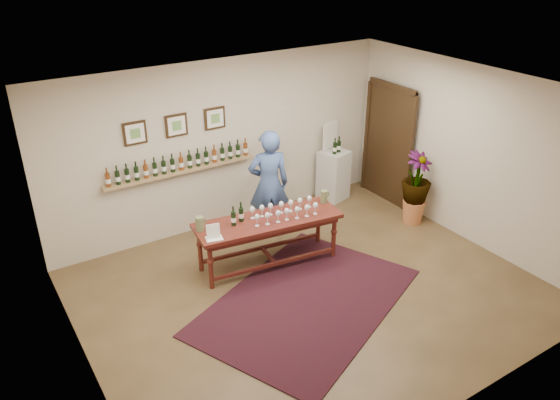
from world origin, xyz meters
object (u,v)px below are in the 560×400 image
tasting_table (268,226)px  potted_plant (416,188)px  display_pedestal (333,175)px  person (269,184)px

tasting_table → potted_plant: bearing=3.1°
potted_plant → display_pedestal: bearing=110.9°
potted_plant → tasting_table: bearing=175.4°
display_pedestal → potted_plant: potted_plant is taller
potted_plant → person: bearing=156.8°
person → tasting_table: bearing=78.0°
tasting_table → display_pedestal: (2.21, 1.28, -0.19)m
person → potted_plant: bearing=177.2°
person → display_pedestal: bearing=-142.8°
tasting_table → potted_plant: potted_plant is taller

